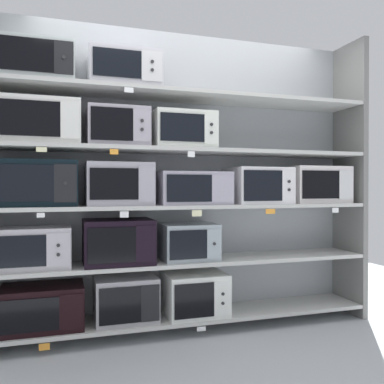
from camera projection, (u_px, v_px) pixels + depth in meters
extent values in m
cube|color=#9EA3A8|center=(184.00, 178.00, 3.53)|extent=(3.18, 0.04, 2.47)
cube|color=slate|center=(350.00, 179.00, 3.76)|extent=(0.05, 0.43, 2.47)
cube|color=beige|center=(192.00, 316.00, 3.31)|extent=(2.98, 0.43, 0.03)
cube|color=black|center=(42.00, 307.00, 2.97)|extent=(0.58, 0.37, 0.31)
cube|color=black|center=(29.00, 316.00, 2.77)|extent=(0.38, 0.01, 0.23)
cube|color=black|center=(71.00, 312.00, 2.85)|extent=(0.16, 0.01, 0.25)
cube|color=#9E9BA2|center=(126.00, 298.00, 3.15)|extent=(0.47, 0.36, 0.34)
cube|color=black|center=(120.00, 306.00, 2.95)|extent=(0.30, 0.01, 0.27)
cube|color=black|center=(150.00, 303.00, 3.02)|extent=(0.14, 0.01, 0.27)
cube|color=silver|center=(194.00, 293.00, 3.32)|extent=(0.48, 0.42, 0.33)
cube|color=black|center=(195.00, 301.00, 3.09)|extent=(0.31, 0.01, 0.26)
cube|color=silver|center=(223.00, 298.00, 3.16)|extent=(0.14, 0.01, 0.27)
cylinder|color=#262628|center=(223.00, 303.00, 3.15)|extent=(0.02, 0.01, 0.02)
cylinder|color=#262628|center=(223.00, 294.00, 3.15)|extent=(0.02, 0.01, 0.02)
cube|color=orange|center=(44.00, 347.00, 2.77)|extent=(0.07, 0.00, 0.05)
cube|color=white|center=(201.00, 329.00, 3.11)|extent=(0.07, 0.00, 0.03)
cube|color=beige|center=(192.00, 261.00, 3.31)|extent=(2.98, 0.43, 0.03)
cube|color=#B8B2BB|center=(36.00, 247.00, 2.95)|extent=(0.49, 0.34, 0.29)
cube|color=black|center=(23.00, 251.00, 2.76)|extent=(0.31, 0.01, 0.22)
cube|color=#B8B2BB|center=(58.00, 250.00, 2.83)|extent=(0.16, 0.01, 0.24)
cylinder|color=#262628|center=(58.00, 255.00, 2.83)|extent=(0.02, 0.01, 0.02)
cylinder|color=#262628|center=(58.00, 245.00, 2.82)|extent=(0.02, 0.01, 0.02)
cube|color=black|center=(118.00, 241.00, 3.13)|extent=(0.52, 0.41, 0.34)
cube|color=black|center=(112.00, 245.00, 2.91)|extent=(0.34, 0.01, 0.25)
cube|color=black|center=(146.00, 244.00, 2.98)|extent=(0.15, 0.01, 0.27)
cube|color=#97A4AB|center=(188.00, 241.00, 3.30)|extent=(0.44, 0.35, 0.29)
cube|color=black|center=(189.00, 245.00, 3.11)|extent=(0.30, 0.01, 0.22)
cube|color=#97A4AB|center=(214.00, 244.00, 3.17)|extent=(0.12, 0.01, 0.23)
cylinder|color=#262628|center=(214.00, 244.00, 3.16)|extent=(0.02, 0.01, 0.02)
cube|color=beige|center=(192.00, 206.00, 3.30)|extent=(2.98, 0.43, 0.03)
cube|color=black|center=(39.00, 183.00, 2.96)|extent=(0.54, 0.36, 0.33)
cube|color=black|center=(26.00, 183.00, 2.76)|extent=(0.35, 0.01, 0.25)
cube|color=black|center=(65.00, 183.00, 2.83)|extent=(0.15, 0.01, 0.27)
cylinder|color=#262628|center=(65.00, 183.00, 2.82)|extent=(0.02, 0.01, 0.02)
cube|color=#9F9BA7|center=(119.00, 184.00, 3.13)|extent=(0.49, 0.38, 0.32)
cube|color=black|center=(115.00, 184.00, 2.93)|extent=(0.35, 0.01, 0.23)
cube|color=#9F9BA7|center=(147.00, 184.00, 3.00)|extent=(0.12, 0.01, 0.26)
cube|color=#A19CAC|center=(192.00, 188.00, 3.30)|extent=(0.57, 0.40, 0.26)
cube|color=black|center=(190.00, 188.00, 3.08)|extent=(0.35, 0.01, 0.21)
cube|color=#A19CAC|center=(223.00, 188.00, 3.16)|extent=(0.18, 0.01, 0.21)
cube|color=silver|center=(258.00, 186.00, 3.48)|extent=(0.49, 0.41, 0.30)
cube|color=black|center=(263.00, 186.00, 3.26)|extent=(0.34, 0.01, 0.25)
cube|color=silver|center=(289.00, 186.00, 3.33)|extent=(0.12, 0.01, 0.24)
cylinder|color=#262628|center=(289.00, 190.00, 3.32)|extent=(0.02, 0.01, 0.02)
cylinder|color=#262628|center=(289.00, 182.00, 3.32)|extent=(0.02, 0.01, 0.02)
cube|color=silver|center=(315.00, 185.00, 3.65)|extent=(0.53, 0.35, 0.32)
cube|color=black|center=(321.00, 185.00, 3.45)|extent=(0.36, 0.01, 0.24)
cube|color=silver|center=(346.00, 185.00, 3.53)|extent=(0.14, 0.01, 0.26)
cube|color=white|center=(41.00, 215.00, 2.75)|extent=(0.05, 0.00, 0.03)
cube|color=white|center=(124.00, 214.00, 2.92)|extent=(0.06, 0.00, 0.04)
cube|color=beige|center=(197.00, 213.00, 3.09)|extent=(0.08, 0.00, 0.05)
cube|color=orange|center=(270.00, 211.00, 3.27)|extent=(0.08, 0.00, 0.04)
cube|color=white|center=(335.00, 210.00, 3.45)|extent=(0.06, 0.00, 0.04)
cube|color=beige|center=(192.00, 151.00, 3.30)|extent=(2.98, 0.43, 0.03)
cube|color=silver|center=(40.00, 123.00, 2.95)|extent=(0.56, 0.35, 0.32)
cube|color=black|center=(30.00, 118.00, 2.76)|extent=(0.40, 0.01, 0.24)
cube|color=silver|center=(70.00, 120.00, 2.84)|extent=(0.13, 0.01, 0.26)
cube|color=#A49DA9|center=(117.00, 128.00, 3.12)|extent=(0.45, 0.39, 0.29)
cube|color=black|center=(112.00, 124.00, 2.91)|extent=(0.30, 0.01, 0.23)
cube|color=#A49DA9|center=(142.00, 125.00, 2.97)|extent=(0.13, 0.01, 0.23)
cylinder|color=#262628|center=(142.00, 129.00, 2.96)|extent=(0.02, 0.01, 0.02)
cylinder|color=#262628|center=(142.00, 121.00, 2.96)|extent=(0.02, 0.01, 0.02)
cube|color=silver|center=(182.00, 131.00, 3.27)|extent=(0.48, 0.40, 0.29)
cube|color=black|center=(183.00, 127.00, 3.06)|extent=(0.34, 0.01, 0.21)
cube|color=silver|center=(211.00, 129.00, 3.13)|extent=(0.11, 0.01, 0.23)
cylinder|color=#262628|center=(212.00, 133.00, 3.12)|extent=(0.02, 0.01, 0.02)
cylinder|color=#262628|center=(212.00, 124.00, 3.12)|extent=(0.02, 0.01, 0.02)
cube|color=beige|center=(42.00, 149.00, 2.75)|extent=(0.07, 0.00, 0.03)
cube|color=orange|center=(114.00, 152.00, 2.90)|extent=(0.06, 0.00, 0.04)
cube|color=white|center=(191.00, 154.00, 3.07)|extent=(0.06, 0.00, 0.04)
cube|color=beige|center=(192.00, 96.00, 3.29)|extent=(2.98, 0.43, 0.03)
cube|color=#B2BCB9|center=(37.00, 64.00, 2.94)|extent=(0.52, 0.39, 0.28)
cube|color=black|center=(26.00, 54.00, 2.73)|extent=(0.36, 0.01, 0.22)
cube|color=black|center=(64.00, 58.00, 2.81)|extent=(0.13, 0.01, 0.23)
cylinder|color=#262628|center=(64.00, 57.00, 2.80)|extent=(0.02, 0.01, 0.02)
cube|color=silver|center=(124.00, 72.00, 3.13)|extent=(0.53, 0.39, 0.27)
cube|color=black|center=(117.00, 63.00, 2.91)|extent=(0.35, 0.01, 0.20)
cube|color=silver|center=(152.00, 66.00, 2.99)|extent=(0.16, 0.01, 0.22)
cylinder|color=#262628|center=(152.00, 70.00, 2.98)|extent=(0.02, 0.01, 0.02)
cylinder|color=#262628|center=(152.00, 62.00, 2.98)|extent=(0.02, 0.01, 0.02)
cube|color=white|center=(129.00, 90.00, 2.92)|extent=(0.07, 0.00, 0.04)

